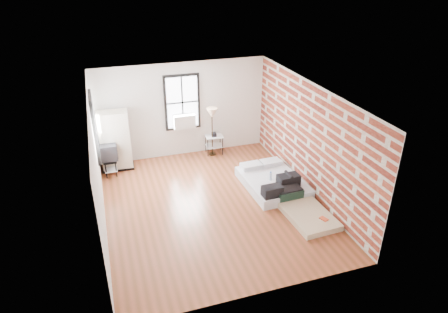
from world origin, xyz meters
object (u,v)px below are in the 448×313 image
object	(u,v)px
floor_lamp	(212,116)
tv_stand	(109,152)
mattress_bare	(300,206)
wardrobe	(115,141)
mattress_main	(273,182)
side_table	(214,139)

from	to	relation	value
floor_lamp	tv_stand	bearing A→B (deg)	-175.25
mattress_bare	wardrobe	bearing A→B (deg)	135.12
floor_lamp	mattress_main	bearing A→B (deg)	-67.91
mattress_main	side_table	world-z (taller)	side_table
mattress_bare	floor_lamp	distance (m)	3.88
side_table	floor_lamp	size ratio (longest dim) A/B	0.46
side_table	tv_stand	xyz separation A→B (m)	(-3.09, -0.32, 0.18)
floor_lamp	mattress_bare	bearing A→B (deg)	-72.32
mattress_main	mattress_bare	xyz separation A→B (m)	(0.17, -1.19, -0.05)
wardrobe	mattress_main	bearing A→B (deg)	-29.18
side_table	floor_lamp	bearing A→B (deg)	-137.10
mattress_bare	floor_lamp	bearing A→B (deg)	104.77
side_table	floor_lamp	world-z (taller)	floor_lamp
side_table	tv_stand	world-z (taller)	tv_stand
floor_lamp	side_table	bearing A→B (deg)	42.90
mattress_main	wardrobe	xyz separation A→B (m)	(-3.75, 2.34, 0.68)
tv_stand	mattress_bare	bearing A→B (deg)	-38.52
mattress_bare	tv_stand	world-z (taller)	tv_stand
floor_lamp	tv_stand	world-z (taller)	floor_lamp
mattress_bare	floor_lamp	xyz separation A→B (m)	(-1.12, 3.53, 1.15)
mattress_main	side_table	xyz separation A→B (m)	(-0.87, 2.41, 0.29)
wardrobe	side_table	xyz separation A→B (m)	(2.87, 0.07, -0.39)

